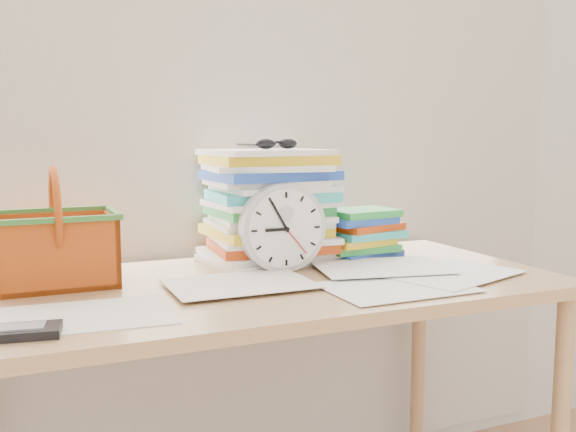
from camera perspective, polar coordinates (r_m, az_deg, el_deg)
name	(u,v)px	position (r m, az deg, el deg)	size (l,w,h in m)	color
curtain	(219,64)	(1.89, -6.13, 13.32)	(2.40, 0.01, 2.50)	beige
desk	(269,310)	(1.57, -1.66, -8.35)	(1.40, 0.70, 0.75)	#A87D4E
paper_stack	(270,205)	(1.77, -1.59, 0.95)	(0.35, 0.29, 0.31)	white
clock	(282,228)	(1.63, -0.51, -1.04)	(0.23, 0.23, 0.05)	#B9BABB
sunglasses	(277,143)	(1.75, -1.00, 6.47)	(0.14, 0.12, 0.03)	black
book_stack	(361,233)	(1.84, 6.52, -1.54)	(0.24, 0.18, 0.14)	white
basket	(56,227)	(1.57, -19.94, -0.96)	(0.27, 0.21, 0.27)	#CD5514
calculator	(12,332)	(1.22, -23.32, -9.48)	(0.16, 0.08, 0.02)	black
scattered_papers	(269,277)	(1.56, -1.67, -5.48)	(1.26, 0.42, 0.02)	white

